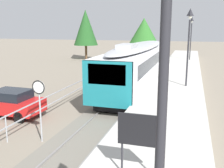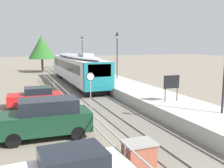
% 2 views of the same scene
% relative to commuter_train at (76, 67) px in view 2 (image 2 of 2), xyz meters
% --- Properties ---
extents(ground_plane, '(160.00, 160.00, 0.00)m').
position_rel_commuter_train_xyz_m(ground_plane, '(-3.00, -3.16, -2.14)').
color(ground_plane, slate).
extents(track_rails, '(3.20, 60.00, 0.14)m').
position_rel_commuter_train_xyz_m(track_rails, '(0.00, -3.16, -2.11)').
color(track_rails, '#6B665B').
rests_on(track_rails, ground).
extents(commuter_train, '(2.82, 18.30, 3.74)m').
position_rel_commuter_train_xyz_m(commuter_train, '(0.00, 0.00, 0.00)').
color(commuter_train, silver).
rests_on(commuter_train, track_rails).
extents(station_platform, '(3.90, 60.00, 0.90)m').
position_rel_commuter_train_xyz_m(station_platform, '(3.25, -3.16, -1.69)').
color(station_platform, '#B7B5AD').
rests_on(station_platform, ground).
extents(platform_lamp_mid_platform, '(0.34, 0.34, 5.35)m').
position_rel_commuter_train_xyz_m(platform_lamp_mid_platform, '(4.03, -3.10, 2.48)').
color(platform_lamp_mid_platform, '#232328').
rests_on(platform_lamp_mid_platform, station_platform).
extents(platform_lamp_far_end, '(0.34, 0.34, 5.35)m').
position_rel_commuter_train_xyz_m(platform_lamp_far_end, '(4.03, 12.98, 2.48)').
color(platform_lamp_far_end, '#232328').
rests_on(platform_lamp_far_end, station_platform).
extents(platform_notice_board, '(1.20, 0.08, 1.80)m').
position_rel_commuter_train_xyz_m(platform_notice_board, '(3.06, -15.50, 0.04)').
color(platform_notice_board, '#232328').
rests_on(platform_notice_board, station_platform).
extents(speed_limit_sign, '(0.61, 0.10, 2.81)m').
position_rel_commuter_train_xyz_m(speed_limit_sign, '(-1.87, -12.65, -0.02)').
color(speed_limit_sign, '#9EA0A5').
rests_on(speed_limit_sign, ground).
extents(brick_utility_cabinet, '(1.21, 0.99, 1.13)m').
position_rel_commuter_train_xyz_m(brick_utility_cabinet, '(-2.63, -21.94, -1.57)').
color(brick_utility_cabinet, brown).
rests_on(brick_utility_cabinet, ground).
extents(carpark_fence, '(0.06, 36.06, 1.25)m').
position_rel_commuter_train_xyz_m(carpark_fence, '(-3.30, -13.16, -1.23)').
color(carpark_fence, '#9EA0A5').
rests_on(carpark_fence, ground).
extents(parked_suv_dark_green, '(4.65, 2.02, 2.04)m').
position_rel_commuter_train_xyz_m(parked_suv_dark_green, '(-5.55, -17.17, -1.08)').
color(parked_suv_dark_green, '#143823').
rests_on(parked_suv_dark_green, ground).
extents(parked_hatchback_red, '(4.05, 1.86, 1.53)m').
position_rel_commuter_train_xyz_m(parked_hatchback_red, '(-5.54, -10.09, -1.35)').
color(parked_hatchback_red, red).
rests_on(parked_hatchback_red, ground).
extents(tree_behind_carpark, '(4.57, 4.57, 6.29)m').
position_rel_commuter_train_xyz_m(tree_behind_carpark, '(-2.47, 15.58, 2.16)').
color(tree_behind_carpark, brown).
rests_on(tree_behind_carpark, ground).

